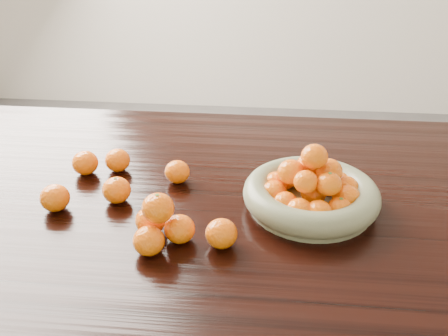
# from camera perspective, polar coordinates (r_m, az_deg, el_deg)

# --- Properties ---
(dining_table) EXTENTS (2.00, 1.00, 0.75)m
(dining_table) POSITION_cam_1_polar(r_m,az_deg,el_deg) (1.23, -1.22, -6.44)
(dining_table) COLOR black
(dining_table) RESTS_ON ground
(fruit_bowl) EXTENTS (0.30, 0.30, 0.15)m
(fruit_bowl) POSITION_cam_1_polar(r_m,az_deg,el_deg) (1.13, 9.97, -2.73)
(fruit_bowl) COLOR #727556
(fruit_bowl) RESTS_ON dining_table
(orange_pyramid) EXTENTS (0.13, 0.13, 0.11)m
(orange_pyramid) POSITION_cam_1_polar(r_m,az_deg,el_deg) (1.01, -7.41, -6.40)
(orange_pyramid) COLOR #DE6506
(orange_pyramid) RESTS_ON dining_table
(loose_orange_0) EXTENTS (0.07, 0.07, 0.06)m
(loose_orange_0) POSITION_cam_1_polar(r_m,az_deg,el_deg) (1.16, -12.18, -2.48)
(loose_orange_0) COLOR #DE6506
(loose_orange_0) RESTS_ON dining_table
(loose_orange_1) EXTENTS (0.07, 0.07, 0.06)m
(loose_orange_1) POSITION_cam_1_polar(r_m,az_deg,el_deg) (1.17, -18.76, -3.26)
(loose_orange_1) COLOR #DE6506
(loose_orange_1) RESTS_ON dining_table
(loose_orange_2) EXTENTS (0.06, 0.06, 0.06)m
(loose_orange_2) POSITION_cam_1_polar(r_m,az_deg,el_deg) (1.00, -0.30, -7.50)
(loose_orange_2) COLOR #DE6506
(loose_orange_2) RESTS_ON dining_table
(loose_orange_3) EXTENTS (0.07, 0.07, 0.06)m
(loose_orange_3) POSITION_cam_1_polar(r_m,az_deg,el_deg) (1.30, -15.59, 0.56)
(loose_orange_3) COLOR #DE6506
(loose_orange_3) RESTS_ON dining_table
(loose_orange_4) EXTENTS (0.06, 0.06, 0.06)m
(loose_orange_4) POSITION_cam_1_polar(r_m,az_deg,el_deg) (1.30, -12.07, 0.87)
(loose_orange_4) COLOR #DE6506
(loose_orange_4) RESTS_ON dining_table
(loose_orange_5) EXTENTS (0.06, 0.06, 0.06)m
(loose_orange_5) POSITION_cam_1_polar(r_m,az_deg,el_deg) (1.22, -5.36, -0.44)
(loose_orange_5) COLOR #DE6506
(loose_orange_5) RESTS_ON dining_table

